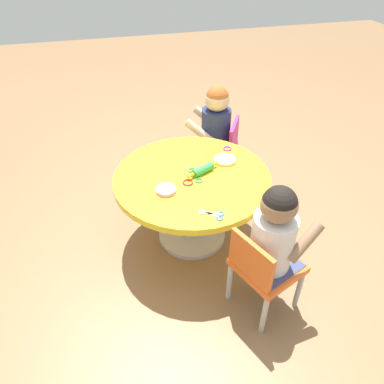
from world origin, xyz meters
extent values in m
plane|color=olive|center=(0.00, 0.00, 0.00)|extent=(10.00, 10.00, 0.00)
cylinder|color=silver|center=(0.00, 0.00, 0.01)|extent=(0.44, 0.44, 0.03)
cylinder|color=silver|center=(0.00, 0.00, 0.23)|extent=(0.12, 0.12, 0.45)
cylinder|color=yellow|center=(0.00, 0.00, 0.47)|extent=(0.93, 0.93, 0.04)
cylinder|color=#B7B7BC|center=(-0.67, -0.41, 0.14)|extent=(0.03, 0.03, 0.28)
cylinder|color=#B7B7BC|center=(-0.43, -0.31, 0.14)|extent=(0.03, 0.03, 0.28)
cylinder|color=#B7B7BC|center=(-0.77, -0.17, 0.14)|extent=(0.03, 0.03, 0.28)
cylinder|color=#B7B7BC|center=(-0.53, -0.07, 0.14)|extent=(0.03, 0.03, 0.28)
cube|color=orange|center=(-0.60, -0.24, 0.30)|extent=(0.39, 0.39, 0.04)
cube|color=orange|center=(-0.65, -0.12, 0.43)|extent=(0.26, 0.12, 0.22)
cube|color=#3F4772|center=(-0.60, -0.24, 0.30)|extent=(0.35, 0.36, 0.04)
cylinder|color=white|center=(-0.60, -0.24, 0.47)|extent=(0.21, 0.21, 0.30)
sphere|color=#997051|center=(-0.60, -0.24, 0.70)|extent=(0.17, 0.17, 0.17)
sphere|color=black|center=(-0.60, -0.24, 0.71)|extent=(0.16, 0.16, 0.16)
cylinder|color=#997051|center=(-0.66, -0.38, 0.49)|extent=(0.13, 0.22, 0.17)
cylinder|color=#997051|center=(-0.46, -0.29, 0.49)|extent=(0.13, 0.22, 0.17)
cylinder|color=#B7B7BC|center=(0.73, -0.28, 0.14)|extent=(0.03, 0.03, 0.28)
cylinder|color=#B7B7BC|center=(0.51, -0.15, 0.14)|extent=(0.03, 0.03, 0.28)
cylinder|color=#B7B7BC|center=(0.60, -0.50, 0.14)|extent=(0.03, 0.03, 0.28)
cylinder|color=#B7B7BC|center=(0.38, -0.37, 0.14)|extent=(0.03, 0.03, 0.28)
cube|color=#CC338C|center=(0.56, -0.32, 0.30)|extent=(0.41, 0.41, 0.04)
cube|color=#CC338C|center=(0.49, -0.44, 0.43)|extent=(0.25, 0.16, 0.22)
cube|color=#3F4772|center=(0.56, -0.32, 0.30)|extent=(0.37, 0.37, 0.04)
cylinder|color=navy|center=(0.56, -0.32, 0.47)|extent=(0.21, 0.21, 0.30)
sphere|color=beige|center=(0.56, -0.32, 0.70)|extent=(0.17, 0.17, 0.17)
sphere|color=#B25926|center=(0.56, -0.32, 0.71)|extent=(0.16, 0.16, 0.16)
cylinder|color=beige|center=(0.70, -0.29, 0.49)|extent=(0.16, 0.21, 0.17)
cylinder|color=beige|center=(0.51, -0.18, 0.49)|extent=(0.16, 0.21, 0.17)
cylinder|color=green|center=(0.01, -0.07, 0.52)|extent=(0.11, 0.15, 0.05)
cylinder|color=yellow|center=(-0.03, 0.02, 0.52)|extent=(0.04, 0.05, 0.02)
cylinder|color=yellow|center=(0.05, -0.15, 0.52)|extent=(0.04, 0.05, 0.02)
cube|color=silver|center=(-0.35, 0.00, 0.50)|extent=(0.05, 0.11, 0.01)
cube|color=silver|center=(-0.35, 0.00, 0.50)|extent=(0.08, 0.09, 0.01)
torus|color=#3F72CC|center=(-0.37, -0.06, 0.50)|extent=(0.05, 0.05, 0.01)
torus|color=#3F72CC|center=(-0.40, -0.04, 0.50)|extent=(0.05, 0.05, 0.01)
cylinder|color=#F2CC72|center=(0.10, -0.24, 0.50)|extent=(0.14, 0.14, 0.02)
cylinder|color=pink|center=(-0.11, 0.18, 0.50)|extent=(0.12, 0.12, 0.02)
torus|color=red|center=(-0.07, 0.04, 0.50)|extent=(0.06, 0.06, 0.01)
torus|color=#4CB259|center=(0.05, -0.01, 0.50)|extent=(0.05, 0.05, 0.01)
torus|color=#D83FA5|center=(0.23, -0.30, 0.50)|extent=(0.06, 0.06, 0.01)
torus|color=#4CB259|center=(-0.06, -0.02, 0.50)|extent=(0.05, 0.05, 0.01)
camera|label=1|loc=(-1.69, 0.44, 1.73)|focal=33.91mm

